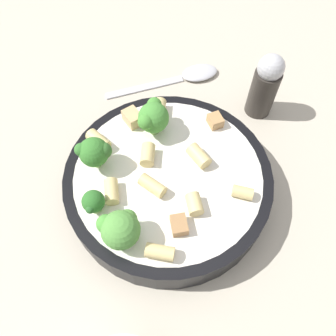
{
  "coord_description": "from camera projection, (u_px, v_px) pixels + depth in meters",
  "views": [
    {
      "loc": [
        -0.15,
        -0.12,
        0.36
      ],
      "look_at": [
        0.0,
        0.0,
        0.05
      ],
      "focal_mm": 35.0,
      "sensor_mm": 36.0,
      "label": 1
    }
  ],
  "objects": [
    {
      "name": "ground_plane",
      "position": [
        168.0,
        190.0,
        0.4
      ],
      "size": [
        2.0,
        2.0,
        0.0
      ],
      "primitive_type": "plane",
      "color": "#BCB29E"
    },
    {
      "name": "pasta_bowl",
      "position": [
        168.0,
        180.0,
        0.38
      ],
      "size": [
        0.24,
        0.24,
        0.04
      ],
      "color": "black",
      "rests_on": "ground_plane"
    },
    {
      "name": "broccoli_floret_0",
      "position": [
        120.0,
        228.0,
        0.31
      ],
      "size": [
        0.04,
        0.04,
        0.04
      ],
      "color": "#84AD60",
      "rests_on": "pasta_bowl"
    },
    {
      "name": "broccoli_floret_1",
      "position": [
        153.0,
        117.0,
        0.38
      ],
      "size": [
        0.04,
        0.04,
        0.04
      ],
      "color": "#84AD60",
      "rests_on": "pasta_bowl"
    },
    {
      "name": "broccoli_floret_2",
      "position": [
        94.0,
        152.0,
        0.35
      ],
      "size": [
        0.03,
        0.03,
        0.04
      ],
      "color": "#9EC175",
      "rests_on": "pasta_bowl"
    },
    {
      "name": "broccoli_floret_3",
      "position": [
        93.0,
        203.0,
        0.33
      ],
      "size": [
        0.02,
        0.02,
        0.03
      ],
      "color": "#93B766",
      "rests_on": "pasta_bowl"
    },
    {
      "name": "rigatoni_0",
      "position": [
        194.0,
        204.0,
        0.34
      ],
      "size": [
        0.03,
        0.03,
        0.02
      ],
      "primitive_type": "cylinder",
      "rotation": [
        1.57,
        0.0,
        2.45
      ],
      "color": "#E0C67F",
      "rests_on": "pasta_bowl"
    },
    {
      "name": "rigatoni_1",
      "position": [
        199.0,
        156.0,
        0.37
      ],
      "size": [
        0.02,
        0.03,
        0.02
      ],
      "primitive_type": "cylinder",
      "rotation": [
        1.57,
        0.0,
        2.86
      ],
      "color": "#E0C67F",
      "rests_on": "pasta_bowl"
    },
    {
      "name": "rigatoni_2",
      "position": [
        153.0,
        186.0,
        0.35
      ],
      "size": [
        0.02,
        0.03,
        0.01
      ],
      "primitive_type": "cylinder",
      "rotation": [
        1.57,
        0.0,
        0.04
      ],
      "color": "#E0C67F",
      "rests_on": "pasta_bowl"
    },
    {
      "name": "rigatoni_3",
      "position": [
        160.0,
        108.0,
        0.41
      ],
      "size": [
        0.03,
        0.03,
        0.02
      ],
      "primitive_type": "cylinder",
      "rotation": [
        1.57,
        0.0,
        2.19
      ],
      "color": "#E0C67F",
      "rests_on": "pasta_bowl"
    },
    {
      "name": "rigatoni_4",
      "position": [
        242.0,
        192.0,
        0.35
      ],
      "size": [
        0.02,
        0.03,
        0.01
      ],
      "primitive_type": "cylinder",
      "rotation": [
        1.57,
        0.0,
        0.43
      ],
      "color": "#E0C67F",
      "rests_on": "pasta_bowl"
    },
    {
      "name": "rigatoni_5",
      "position": [
        98.0,
        140.0,
        0.38
      ],
      "size": [
        0.02,
        0.03,
        0.02
      ],
      "primitive_type": "cylinder",
      "rotation": [
        1.57,
        0.0,
        3.07
      ],
      "color": "#E0C67F",
      "rests_on": "pasta_bowl"
    },
    {
      "name": "rigatoni_6",
      "position": [
        147.0,
        155.0,
        0.37
      ],
      "size": [
        0.03,
        0.03,
        0.02
      ],
      "primitive_type": "cylinder",
      "rotation": [
        1.57,
        0.0,
        2.2
      ],
      "color": "#E0C67F",
      "rests_on": "pasta_bowl"
    },
    {
      "name": "rigatoni_7",
      "position": [
        111.0,
        191.0,
        0.35
      ],
      "size": [
        0.03,
        0.03,
        0.01
      ],
      "primitive_type": "cylinder",
      "rotation": [
        1.57,
        0.0,
        2.41
      ],
      "color": "#E0C67F",
      "rests_on": "pasta_bowl"
    },
    {
      "name": "rigatoni_8",
      "position": [
        160.0,
        252.0,
        0.31
      ],
      "size": [
        0.03,
        0.03,
        0.01
      ],
      "primitive_type": "cylinder",
      "rotation": [
        1.57,
        0.0,
        0.5
      ],
      "color": "#E0C67F",
      "rests_on": "pasta_bowl"
    },
    {
      "name": "chicken_chunk_0",
      "position": [
        218.0,
        122.0,
        0.4
      ],
      "size": [
        0.02,
        0.02,
        0.01
      ],
      "primitive_type": "cube",
      "rotation": [
        0.0,
        0.0,
        1.06
      ],
      "color": "tan",
      "rests_on": "pasta_bowl"
    },
    {
      "name": "chicken_chunk_1",
      "position": [
        133.0,
        118.0,
        0.4
      ],
      "size": [
        0.02,
        0.03,
        0.02
      ],
      "primitive_type": "cube",
      "rotation": [
        0.0,
        0.0,
        1.29
      ],
      "color": "tan",
      "rests_on": "pasta_bowl"
    },
    {
      "name": "chicken_chunk_2",
      "position": [
        179.0,
        225.0,
        0.33
      ],
      "size": [
        0.03,
        0.03,
        0.01
      ],
      "primitive_type": "cube",
      "rotation": [
        0.0,
        0.0,
        0.87
      ],
      "color": "#A87A4C",
      "rests_on": "pasta_bowl"
    },
    {
      "name": "pepper_shaker",
      "position": [
        265.0,
        85.0,
        0.43
      ],
      "size": [
        0.04,
        0.04,
        0.09
      ],
      "color": "#332D28",
      "rests_on": "ground_plane"
    },
    {
      "name": "spoon",
      "position": [
        185.0,
        76.0,
        0.5
      ],
      "size": [
        0.16,
        0.11,
        0.01
      ],
      "color": "silver",
      "rests_on": "ground_plane"
    }
  ]
}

